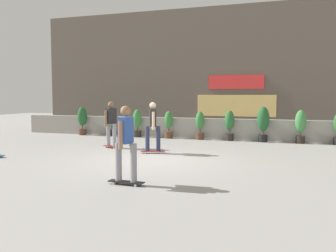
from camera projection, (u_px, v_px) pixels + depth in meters
ground_plane at (152, 160)px, 10.98m from camera, size 48.00×48.00×0.00m
planter_wall at (200, 128)px, 16.61m from camera, size 18.00×0.40×0.90m
building_backdrop at (218, 71)px, 20.15m from camera, size 20.00×2.08×6.50m
potted_plant_0 at (82, 119)px, 18.02m from camera, size 0.45×0.45×1.37m
potted_plant_1 at (112, 122)px, 17.51m from camera, size 0.39×0.39×1.25m
potted_plant_2 at (137, 122)px, 17.09m from camera, size 0.41×0.41×1.28m
potted_plant_3 at (169, 124)px, 16.60m from camera, size 0.38×0.38×1.22m
potted_plant_4 at (200, 124)px, 16.14m from camera, size 0.38×0.38×1.23m
potted_plant_5 at (230, 124)px, 15.72m from camera, size 0.41×0.41×1.29m
potted_plant_6 at (263, 122)px, 15.26m from camera, size 0.49×0.49×1.46m
potted_plant_7 at (301, 125)px, 14.80m from camera, size 0.43×0.43×1.34m
skater_far_left at (126, 141)px, 7.86m from camera, size 0.81×0.56×1.70m
skater_mid_plaza at (111, 122)px, 13.45m from camera, size 0.81×0.52×1.70m
skater_foreground at (153, 125)px, 12.24m from camera, size 0.81×0.53×1.70m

